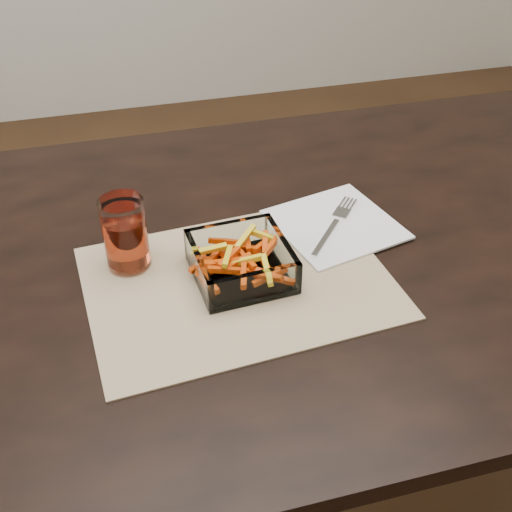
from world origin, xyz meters
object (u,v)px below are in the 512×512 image
object	(u,v)px
glass_bowl	(241,264)
fork	(335,223)
dining_table	(315,280)
tumbler	(126,236)

from	to	relation	value
glass_bowl	fork	bearing A→B (deg)	25.11
dining_table	tumbler	bearing A→B (deg)	178.35
tumbler	glass_bowl	bearing A→B (deg)	-23.78
glass_bowl	fork	distance (m)	0.20
tumbler	fork	xyz separation A→B (m)	(0.35, 0.01, -0.05)
tumbler	fork	bearing A→B (deg)	2.45
glass_bowl	dining_table	bearing A→B (deg)	23.20
tumbler	fork	distance (m)	0.35
glass_bowl	tumbler	bearing A→B (deg)	156.22
tumbler	fork	size ratio (longest dim) A/B	0.77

